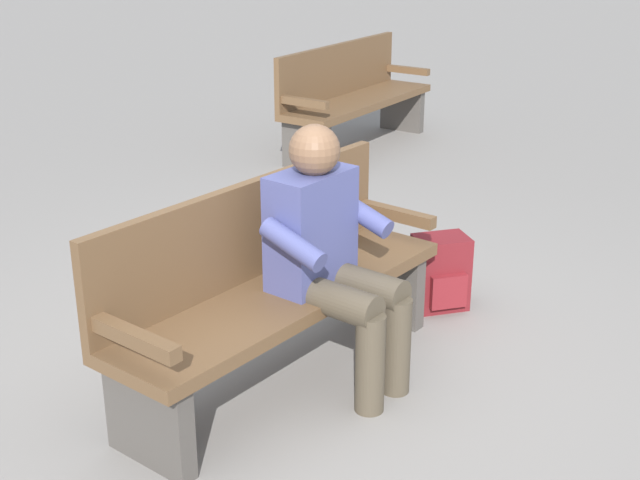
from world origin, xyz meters
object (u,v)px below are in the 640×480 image
bench_near (272,284)px  bench_far (352,96)px  person_seated (331,252)px  backpack (441,273)px

bench_near → bench_far: size_ratio=1.00×
person_seated → bench_far: size_ratio=0.65×
person_seated → bench_far: 4.05m
backpack → bench_far: (-2.44, -2.23, 0.26)m
person_seated → backpack: 1.06m
bench_near → backpack: bearing=168.3°
bench_near → person_seated: (-0.12, 0.24, 0.17)m
bench_near → person_seated: person_seated is taller
person_seated → backpack: size_ratio=2.93×
bench_near → person_seated: bearing=119.2°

